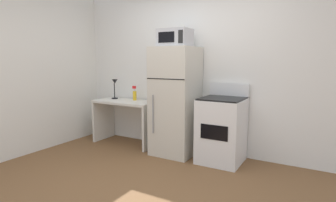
# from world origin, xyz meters

# --- Properties ---
(ground_plane) EXTENTS (12.00, 12.00, 0.00)m
(ground_plane) POSITION_xyz_m (0.00, 0.00, 0.00)
(ground_plane) COLOR brown
(wall_back_white) EXTENTS (5.00, 0.10, 2.60)m
(wall_back_white) POSITION_xyz_m (0.00, 1.70, 1.30)
(wall_back_white) COLOR white
(wall_back_white) RESTS_ON ground
(wall_left_brick) EXTENTS (0.10, 4.00, 2.60)m
(wall_left_brick) POSITION_xyz_m (-2.20, 0.00, 1.30)
(wall_left_brick) COLOR silver
(wall_left_brick) RESTS_ON ground
(desk) EXTENTS (1.11, 0.54, 0.75)m
(desk) POSITION_xyz_m (-1.20, 1.36, 0.52)
(desk) COLOR silver
(desk) RESTS_ON ground
(desk_lamp) EXTENTS (0.14, 0.12, 0.35)m
(desk_lamp) POSITION_xyz_m (-1.51, 1.44, 0.99)
(desk_lamp) COLOR black
(desk_lamp) RESTS_ON desk
(spray_bottle) EXTENTS (0.06, 0.06, 0.25)m
(spray_bottle) POSITION_xyz_m (-1.10, 1.48, 0.85)
(spray_bottle) COLOR yellow
(spray_bottle) RESTS_ON desk
(refrigerator) EXTENTS (0.63, 0.64, 1.63)m
(refrigerator) POSITION_xyz_m (-0.21, 1.32, 0.82)
(refrigerator) COLOR beige
(refrigerator) RESTS_ON ground
(microwave) EXTENTS (0.46, 0.35, 0.26)m
(microwave) POSITION_xyz_m (-0.21, 1.30, 1.76)
(microwave) COLOR #B7B7BC
(microwave) RESTS_ON refrigerator
(oven_range) EXTENTS (0.59, 0.61, 1.10)m
(oven_range) POSITION_xyz_m (0.53, 1.33, 0.47)
(oven_range) COLOR white
(oven_range) RESTS_ON ground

